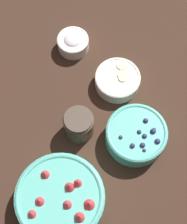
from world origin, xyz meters
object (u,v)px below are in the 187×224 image
jar_chocolate (79,125)px  bowl_bananas (118,80)px  bowl_strawberries (61,198)px  bowl_cream (73,42)px  bowl_blueberries (136,135)px

jar_chocolate → bowl_bananas: bearing=178.0°
bowl_strawberries → bowl_cream: bowl_strawberries is taller
bowl_blueberries → bowl_bananas: size_ratio=1.26×
bowl_strawberries → bowl_cream: 0.49m
jar_chocolate → bowl_blueberries: bearing=115.0°
bowl_strawberries → bowl_blueberries: (-0.26, 0.07, -0.01)m
bowl_bananas → bowl_blueberries: bearing=49.7°
bowl_strawberries → bowl_cream: (-0.41, -0.26, -0.02)m
bowl_cream → bowl_blueberries: bearing=65.6°
bowl_blueberries → jar_chocolate: (0.07, -0.15, 0.00)m
bowl_strawberries → bowl_bananas: bearing=-168.8°
bowl_bananas → jar_chocolate: size_ratio=1.54×
bowl_bananas → bowl_cream: bearing=-98.9°
bowl_blueberries → jar_chocolate: bearing=-65.0°
bowl_strawberries → bowl_cream: bearing=-147.4°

